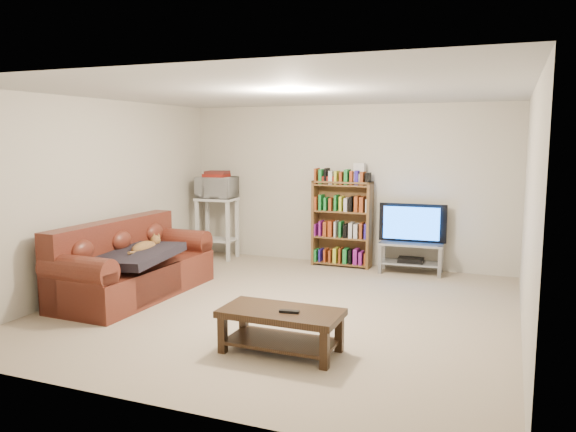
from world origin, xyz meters
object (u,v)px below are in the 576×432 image
at_px(coffee_table, 281,323).
at_px(sofa, 130,269).
at_px(bookshelf, 342,222).
at_px(tv_stand, 411,252).

bearing_deg(coffee_table, sofa, 157.29).
xyz_separation_m(coffee_table, bookshelf, (-0.47, 3.52, 0.39)).
bearing_deg(bookshelf, tv_stand, -4.30).
distance_m(coffee_table, bookshelf, 3.57).
bearing_deg(sofa, bookshelf, 53.02).
relative_size(tv_stand, bookshelf, 0.70).
bearing_deg(tv_stand, bookshelf, 172.73).
height_order(sofa, tv_stand, sofa).
xyz_separation_m(sofa, coffee_table, (2.43, -1.04, -0.05)).
xyz_separation_m(coffee_table, tv_stand, (0.58, 3.44, 0.03)).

